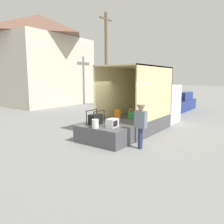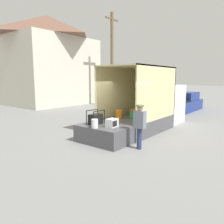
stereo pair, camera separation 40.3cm
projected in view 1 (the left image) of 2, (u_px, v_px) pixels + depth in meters
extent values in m
plane|color=gray|center=(114.00, 139.00, 9.63)|extent=(160.00, 160.00, 0.00)
cube|color=white|center=(159.00, 103.00, 13.34)|extent=(1.94, 2.08, 2.26)
cube|color=#4C4C51|center=(135.00, 124.00, 11.13)|extent=(3.87, 2.26, 0.72)
cube|color=beige|center=(118.00, 91.00, 11.51)|extent=(3.87, 0.06, 2.51)
cube|color=beige|center=(156.00, 93.00, 10.25)|extent=(3.87, 0.06, 2.51)
cube|color=beige|center=(152.00, 90.00, 12.41)|extent=(0.06, 2.26, 2.51)
cube|color=beige|center=(136.00, 67.00, 10.70)|extent=(3.87, 2.26, 0.06)
cylinder|color=orange|center=(118.00, 114.00, 10.59)|extent=(0.33, 0.33, 0.41)
cube|color=#2D7F33|center=(133.00, 115.00, 10.57)|extent=(0.44, 0.32, 0.31)
cube|color=olive|center=(133.00, 112.00, 11.46)|extent=(0.44, 0.32, 0.36)
cube|color=#4C4C51|center=(104.00, 134.00, 9.01)|extent=(1.40, 2.14, 0.72)
cube|color=white|center=(112.00, 123.00, 8.69)|extent=(0.44, 0.34, 0.34)
cube|color=black|center=(115.00, 124.00, 8.56)|extent=(0.28, 0.01, 0.23)
cube|color=black|center=(95.00, 119.00, 9.15)|extent=(0.57, 0.35, 0.44)
cylinder|color=slate|center=(99.00, 118.00, 9.33)|extent=(0.21, 0.19, 0.19)
cylinder|color=black|center=(94.00, 119.00, 8.75)|extent=(0.04, 0.04, 0.61)
cylinder|color=black|center=(104.00, 117.00, 9.29)|extent=(0.04, 0.04, 0.61)
cylinder|color=black|center=(86.00, 118.00, 8.98)|extent=(0.04, 0.04, 0.61)
cylinder|color=black|center=(97.00, 116.00, 9.52)|extent=(0.04, 0.04, 0.61)
cylinder|color=black|center=(99.00, 111.00, 8.98)|extent=(0.67, 0.04, 0.04)
cylinder|color=black|center=(92.00, 110.00, 9.21)|extent=(0.67, 0.04, 0.04)
cylinder|color=silver|center=(95.00, 124.00, 8.51)|extent=(0.27, 0.27, 0.35)
cylinder|color=navy|center=(140.00, 138.00, 8.24)|extent=(0.18, 0.18, 0.81)
cube|color=slate|center=(141.00, 119.00, 8.13)|extent=(0.24, 0.44, 0.64)
sphere|color=tan|center=(141.00, 108.00, 8.06)|extent=(0.22, 0.22, 0.22)
cylinder|color=#606B47|center=(141.00, 106.00, 8.05)|extent=(0.30, 0.30, 0.06)
cube|color=navy|center=(176.00, 105.00, 18.13)|extent=(5.02, 1.90, 0.86)
cube|color=navy|center=(179.00, 96.00, 18.50)|extent=(2.21, 1.75, 0.65)
cube|color=black|center=(169.00, 101.00, 16.84)|extent=(2.01, 1.83, 0.12)
cube|color=beige|center=(42.00, 72.00, 22.73)|extent=(8.21, 7.34, 6.68)
pyramid|color=brown|center=(40.00, 26.00, 22.04)|extent=(8.62, 7.70, 2.34)
cylinder|color=brown|center=(106.00, 60.00, 20.57)|extent=(0.28, 0.28, 8.65)
cube|color=brown|center=(106.00, 19.00, 20.00)|extent=(1.80, 0.14, 0.12)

